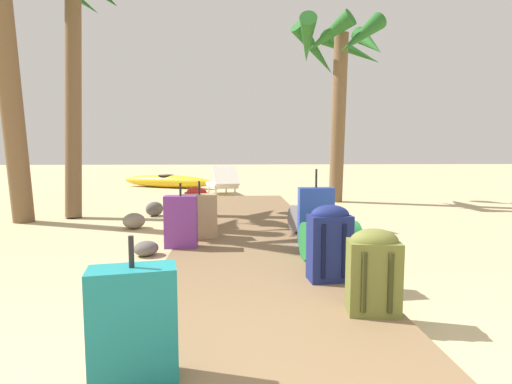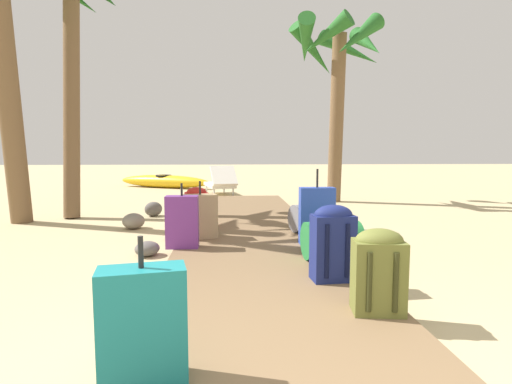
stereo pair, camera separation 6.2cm
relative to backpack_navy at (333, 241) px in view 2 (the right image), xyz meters
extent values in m
plane|color=tan|center=(-0.56, 1.27, -0.41)|extent=(60.00, 60.00, 0.00)
cube|color=brown|center=(-0.56, 2.10, -0.37)|extent=(1.76, 8.34, 0.08)
cube|color=navy|center=(0.00, 0.00, -0.06)|extent=(0.35, 0.24, 0.54)
ellipsoid|color=navy|center=(0.00, 0.00, 0.21)|extent=(0.33, 0.22, 0.17)
cylinder|color=black|center=(-0.07, -0.11, -0.06)|extent=(0.04, 0.04, 0.43)
cylinder|color=black|center=(0.09, -0.10, -0.06)|extent=(0.04, 0.04, 0.43)
cylinder|color=#237538|center=(0.16, 0.64, -0.14)|extent=(0.57, 0.42, 0.37)
torus|color=black|center=(0.16, 0.64, 0.07)|extent=(0.17, 0.04, 0.16)
cube|color=tan|center=(-1.19, 1.68, -0.06)|extent=(0.43, 0.31, 0.53)
cylinder|color=black|center=(-1.19, 1.68, 0.29)|extent=(0.02, 0.02, 0.16)
cube|color=#6B2D84|center=(-1.35, 1.20, -0.04)|extent=(0.35, 0.18, 0.57)
cylinder|color=black|center=(-1.35, 1.20, 0.31)|extent=(0.02, 0.02, 0.14)
cube|color=#2847B7|center=(0.15, 1.28, 0.00)|extent=(0.39, 0.19, 0.64)
cylinder|color=black|center=(0.15, 1.28, 0.42)|extent=(0.02, 0.02, 0.21)
cube|color=#197A7F|center=(-1.22, -1.39, -0.06)|extent=(0.41, 0.25, 0.54)
cylinder|color=black|center=(-1.22, -1.39, 0.28)|extent=(0.02, 0.02, 0.14)
cylinder|color=slate|center=(0.21, 2.00, -0.15)|extent=(0.55, 0.48, 0.36)
torus|color=black|center=(0.21, 2.00, 0.06)|extent=(0.16, 0.07, 0.16)
cube|color=red|center=(-1.29, 2.43, -0.09)|extent=(0.35, 0.32, 0.48)
ellipsoid|color=red|center=(-1.29, 2.43, 0.15)|extent=(0.33, 0.30, 0.15)
cylinder|color=#5B110F|center=(-1.33, 2.29, -0.09)|extent=(0.04, 0.04, 0.38)
cylinder|color=#5B110F|center=(-1.19, 2.33, -0.09)|extent=(0.04, 0.04, 0.38)
cube|color=olive|center=(0.13, -0.67, -0.09)|extent=(0.35, 0.26, 0.47)
ellipsoid|color=olive|center=(0.13, -0.67, 0.15)|extent=(0.33, 0.24, 0.16)
cylinder|color=#333516|center=(0.03, -0.76, -0.09)|extent=(0.04, 0.04, 0.38)
cylinder|color=#333516|center=(0.19, -0.78, -0.09)|extent=(0.04, 0.04, 0.38)
cylinder|color=brown|center=(-3.49, 3.97, 1.72)|extent=(0.26, 0.73, 4.26)
cylinder|color=brown|center=(1.51, 5.57, 1.40)|extent=(0.30, 0.54, 3.62)
cone|color=#236023|center=(2.17, 5.63, 3.05)|extent=(0.49, 1.36, 0.98)
cone|color=#236023|center=(1.92, 6.20, 3.05)|extent=(1.45, 1.12, 1.05)
cone|color=#236023|center=(1.09, 6.17, 3.01)|extent=(1.33, 1.07, 1.18)
cone|color=#236023|center=(0.82, 5.67, 3.08)|extent=(0.57, 1.45, 0.91)
cone|color=#236023|center=(1.14, 5.13, 3.06)|extent=(1.12, 1.03, 0.85)
cone|color=#236023|center=(1.76, 5.00, 3.01)|extent=(1.25, 0.83, 1.03)
cylinder|color=brown|center=(-4.14, 3.20, 1.80)|extent=(0.32, 0.71, 4.42)
cube|color=white|center=(-1.10, 7.24, -0.15)|extent=(0.88, 1.50, 0.08)
cube|color=white|center=(-0.97, 6.66, 0.13)|extent=(0.70, 0.64, 0.46)
cylinder|color=silver|center=(-1.46, 7.74, -0.30)|extent=(0.04, 0.04, 0.22)
cylinder|color=silver|center=(-0.99, 7.84, -0.30)|extent=(0.04, 0.04, 0.22)
cylinder|color=silver|center=(-1.22, 6.64, -0.30)|extent=(0.04, 0.04, 0.22)
cylinder|color=silver|center=(-0.75, 6.75, -0.30)|extent=(0.04, 0.04, 0.22)
ellipsoid|color=gold|center=(-2.87, 9.41, -0.21)|extent=(3.14, 1.97, 0.40)
torus|color=black|center=(-2.87, 9.41, -0.03)|extent=(0.66, 0.66, 0.05)
ellipsoid|color=#5B5651|center=(-2.16, 3.87, -0.28)|extent=(0.40, 0.40, 0.25)
ellipsoid|color=slate|center=(0.65, 1.02, -0.26)|extent=(0.55, 0.56, 0.28)
ellipsoid|color=#5B5651|center=(-1.73, 1.17, -0.33)|extent=(0.35, 0.36, 0.16)
ellipsoid|color=gray|center=(-2.24, 2.73, -0.29)|extent=(0.40, 0.40, 0.23)
camera|label=1|loc=(-0.77, -3.13, 0.72)|focal=28.08mm
camera|label=2|loc=(-0.83, -3.13, 0.72)|focal=28.08mm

